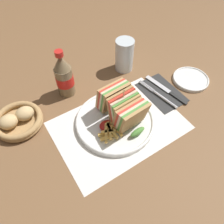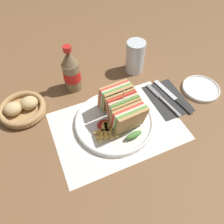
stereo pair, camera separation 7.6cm
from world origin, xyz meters
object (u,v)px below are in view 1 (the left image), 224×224
knife (166,90)px  coke_bottle_near (64,76)px  plate_main (115,121)px  side_saucer (191,79)px  club_sandwich (123,107)px  fork (161,96)px  bread_basket (18,120)px  glass_near (124,55)px

knife → coke_bottle_near: bearing=139.2°
plate_main → side_saucer: (0.39, 0.01, -0.00)m
knife → plate_main: bearing=175.7°
club_sandwich → side_saucer: size_ratio=1.34×
fork → bread_basket: (-0.50, 0.17, 0.01)m
plate_main → club_sandwich: size_ratio=1.40×
coke_bottle_near → side_saucer: coke_bottle_near is taller
fork → coke_bottle_near: bearing=133.6°
plate_main → club_sandwich: bearing=-5.0°
knife → glass_near: (-0.06, 0.21, 0.06)m
knife → bread_basket: bread_basket is taller
plate_main → club_sandwich: (0.03, -0.00, 0.06)m
coke_bottle_near → side_saucer: size_ratio=1.31×
coke_bottle_near → bread_basket: bearing=-166.1°
fork → knife: bearing=11.4°
fork → knife: size_ratio=0.92×
fork → glass_near: bearing=86.5°
coke_bottle_near → side_saucer: 0.52m
fork → club_sandwich: bearing=173.4°
fork → glass_near: 0.23m
plate_main → bread_basket: 0.34m
glass_near → side_saucer: glass_near is taller
fork → plate_main: bearing=172.5°
club_sandwich → glass_near: 0.28m
plate_main → side_saucer: size_ratio=1.88×
plate_main → fork: (0.22, 0.01, -0.00)m
plate_main → side_saucer: 0.39m
plate_main → club_sandwich: club_sandwich is taller
bread_basket → side_saucer: size_ratio=1.13×
bread_basket → side_saucer: bread_basket is taller
fork → side_saucer: bearing=-6.5°
bread_basket → fork: bearing=-18.9°
plate_main → fork: size_ratio=1.46×
knife → side_saucer: bearing=-12.9°
glass_near → side_saucer: size_ratio=0.92×
fork → coke_bottle_near: 0.38m
glass_near → bread_basket: size_ratio=0.82×
club_sandwich → glass_near: club_sandwich is taller
glass_near → coke_bottle_near: bearing=179.7°
fork → side_saucer: 0.17m
plate_main → club_sandwich: 0.07m
knife → bread_basket: size_ratio=1.23×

